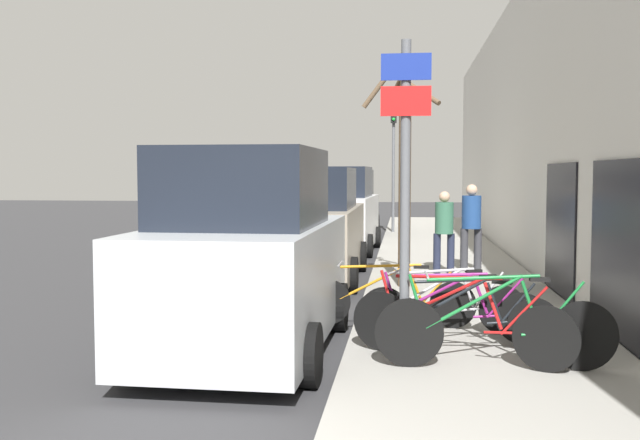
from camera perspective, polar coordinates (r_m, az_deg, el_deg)
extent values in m
plane|color=#333335|center=(14.49, 0.13, -4.83)|extent=(80.00, 80.00, 0.00)
cube|color=#9E9B93|center=(17.18, 9.90, -3.29)|extent=(3.20, 32.00, 0.15)
cube|color=silver|center=(17.27, 15.87, 7.22)|extent=(0.20, 32.00, 6.50)
cube|color=black|center=(9.41, 22.59, -2.15)|extent=(0.03, 2.20, 2.18)
cube|color=black|center=(12.49, 18.63, -0.67)|extent=(0.03, 2.20, 2.18)
cylinder|color=#595B60|center=(7.48, 6.82, 1.28)|extent=(0.10, 0.10, 3.39)
cube|color=navy|center=(7.49, 6.90, 12.08)|extent=(0.51, 0.02, 0.27)
cube|color=red|center=(7.45, 6.88, 9.43)|extent=(0.52, 0.02, 0.30)
cylinder|color=black|center=(7.54, 7.14, -8.94)|extent=(0.72, 0.06, 0.72)
cylinder|color=black|center=(7.80, 20.27, -8.71)|extent=(0.72, 0.06, 0.72)
cylinder|color=#197233|center=(7.52, 12.20, -6.44)|extent=(0.98, 0.07, 0.59)
cylinder|color=#197233|center=(7.50, 12.90, -4.54)|extent=(1.14, 0.07, 0.09)
cylinder|color=#197233|center=(7.62, 16.48, -6.58)|extent=(0.21, 0.04, 0.51)
cylinder|color=#197233|center=(7.72, 18.05, -8.58)|extent=(0.62, 0.05, 0.08)
cylinder|color=#197233|center=(7.69, 18.73, -6.73)|extent=(0.46, 0.04, 0.57)
cylinder|color=#197233|center=(7.48, 7.84, -6.66)|extent=(0.21, 0.04, 0.62)
cube|color=black|center=(7.60, 17.17, -4.55)|extent=(0.20, 0.09, 0.04)
cylinder|color=#99999E|center=(7.44, 8.53, -4.34)|extent=(0.04, 0.44, 0.02)
cylinder|color=black|center=(8.17, 4.91, -8.05)|extent=(0.64, 0.29, 0.68)
cylinder|color=black|center=(7.64, 17.64, -9.06)|extent=(0.64, 0.29, 0.68)
cylinder|color=red|center=(7.87, 9.49, -6.22)|extent=(0.96, 0.41, 0.56)
cylinder|color=red|center=(7.80, 10.15, -4.54)|extent=(1.11, 0.48, 0.09)
cylinder|color=red|center=(7.70, 13.67, -6.68)|extent=(0.21, 0.11, 0.49)
cylinder|color=red|center=(7.70, 15.29, -8.72)|extent=(0.60, 0.27, 0.08)
cylinder|color=red|center=(7.63, 15.99, -7.01)|extent=(0.45, 0.20, 0.55)
cylinder|color=red|center=(8.08, 5.52, -6.10)|extent=(0.21, 0.11, 0.59)
cube|color=black|center=(7.64, 14.36, -4.82)|extent=(0.22, 0.15, 0.04)
cylinder|color=#99999E|center=(8.01, 6.13, -4.11)|extent=(0.19, 0.42, 0.02)
cylinder|color=black|center=(8.32, 6.48, -8.12)|extent=(0.60, 0.06, 0.60)
cylinder|color=black|center=(8.52, 16.74, -7.99)|extent=(0.60, 0.06, 0.60)
cylinder|color=black|center=(8.31, 10.40, -6.22)|extent=(0.85, 0.07, 0.50)
cylinder|color=black|center=(8.29, 10.94, -4.77)|extent=(0.98, 0.08, 0.08)
cylinder|color=black|center=(8.38, 13.75, -6.34)|extent=(0.19, 0.04, 0.43)
cylinder|color=black|center=(8.46, 14.99, -7.88)|extent=(0.53, 0.05, 0.07)
cylinder|color=black|center=(8.44, 15.52, -6.46)|extent=(0.40, 0.05, 0.49)
cylinder|color=black|center=(8.28, 7.01, -6.38)|extent=(0.18, 0.04, 0.52)
cube|color=black|center=(8.36, 14.28, -4.77)|extent=(0.20, 0.09, 0.04)
cylinder|color=#99999E|center=(8.24, 7.55, -4.63)|extent=(0.04, 0.44, 0.02)
cylinder|color=black|center=(8.73, 5.23, -7.53)|extent=(0.61, 0.05, 0.61)
cylinder|color=black|center=(8.80, 15.86, -7.58)|extent=(0.61, 0.05, 0.61)
cylinder|color=#8C1E72|center=(8.67, 9.25, -5.75)|extent=(0.90, 0.06, 0.50)
cylinder|color=#8C1E72|center=(8.64, 9.80, -4.36)|extent=(1.05, 0.06, 0.08)
cylinder|color=#8C1E72|center=(8.70, 12.72, -5.92)|extent=(0.20, 0.04, 0.44)
cylinder|color=#8C1E72|center=(8.76, 14.02, -7.44)|extent=(0.57, 0.04, 0.07)
cylinder|color=#8C1E72|center=(8.73, 14.57, -6.06)|extent=(0.43, 0.04, 0.49)
cylinder|color=#8C1E72|center=(8.68, 5.77, -5.86)|extent=(0.19, 0.04, 0.53)
cube|color=black|center=(8.67, 13.27, -4.39)|extent=(0.20, 0.09, 0.04)
cylinder|color=#99999E|center=(8.64, 6.32, -4.17)|extent=(0.04, 0.44, 0.02)
cylinder|color=black|center=(8.90, 5.12, -7.31)|extent=(0.61, 0.16, 0.61)
cylinder|color=black|center=(9.27, 14.40, -6.97)|extent=(0.61, 0.16, 0.61)
cylinder|color=#B7B7BC|center=(8.97, 8.70, -5.43)|extent=(0.84, 0.20, 0.50)
cylinder|color=#B7B7BC|center=(8.95, 9.19, -4.06)|extent=(0.97, 0.23, 0.08)
cylinder|color=#B7B7BC|center=(9.09, 11.72, -5.48)|extent=(0.19, 0.07, 0.44)
cylinder|color=#B7B7BC|center=(9.19, 12.84, -6.90)|extent=(0.52, 0.13, 0.07)
cylinder|color=#B7B7BC|center=(9.17, 13.31, -5.57)|extent=(0.40, 0.11, 0.49)
cylinder|color=#B7B7BC|center=(8.87, 5.61, -5.65)|extent=(0.18, 0.07, 0.53)
cube|color=black|center=(9.08, 12.20, -4.01)|extent=(0.21, 0.12, 0.04)
cylinder|color=#99999E|center=(8.85, 6.10, -3.98)|extent=(0.11, 0.44, 0.02)
cylinder|color=black|center=(9.54, 0.63, -6.56)|extent=(0.61, 0.05, 0.61)
cylinder|color=black|center=(9.47, 10.58, -6.70)|extent=(0.61, 0.05, 0.61)
cylinder|color=orange|center=(9.43, 4.35, -4.96)|extent=(0.92, 0.06, 0.50)
cylinder|color=orange|center=(9.40, 4.86, -3.68)|extent=(1.07, 0.06, 0.08)
cylinder|color=orange|center=(9.42, 7.60, -5.14)|extent=(0.20, 0.04, 0.44)
cylinder|color=orange|center=(9.46, 8.84, -6.56)|extent=(0.58, 0.04, 0.07)
cylinder|color=orange|center=(9.42, 9.35, -5.29)|extent=(0.43, 0.04, 0.49)
cylinder|color=orange|center=(9.49, 1.13, -5.04)|extent=(0.20, 0.04, 0.53)
cube|color=black|center=(9.38, 8.12, -3.74)|extent=(0.20, 0.08, 0.04)
cylinder|color=#99999E|center=(9.44, 1.63, -3.50)|extent=(0.03, 0.44, 0.02)
cube|color=#B2B7BC|center=(8.65, -5.79, -4.89)|extent=(1.99, 4.25, 1.37)
cube|color=black|center=(8.39, -6.12, 2.63)|extent=(1.75, 2.23, 0.91)
cylinder|color=black|center=(10.23, -9.19, -6.61)|extent=(0.24, 0.67, 0.66)
cylinder|color=black|center=(9.84, 1.48, -6.97)|extent=(0.24, 0.67, 0.66)
cylinder|color=black|center=(7.83, -14.97, -9.89)|extent=(0.24, 0.67, 0.66)
cylinder|color=black|center=(7.31, -0.93, -10.74)|extent=(0.24, 0.67, 0.66)
cube|color=gray|center=(14.33, -0.51, -1.58)|extent=(1.75, 4.68, 1.30)
cube|color=black|center=(14.08, -0.61, 2.59)|extent=(1.57, 2.43, 0.79)
cylinder|color=black|center=(15.93, -2.96, -2.85)|extent=(0.22, 0.67, 0.67)
cylinder|color=black|center=(15.73, 3.30, -2.93)|extent=(0.22, 0.67, 0.67)
cylinder|color=black|center=(13.11, -5.10, -4.28)|extent=(0.22, 0.67, 0.67)
cylinder|color=black|center=(12.87, 2.53, -4.42)|extent=(0.22, 0.67, 0.67)
cube|color=silver|center=(19.62, 1.52, -0.09)|extent=(2.03, 4.18, 1.36)
cube|color=black|center=(19.42, 1.46, 3.08)|extent=(1.76, 2.20, 0.81)
cylinder|color=black|center=(21.06, -0.52, -1.30)|extent=(0.25, 0.63, 0.62)
cylinder|color=black|center=(20.82, 4.52, -1.37)|extent=(0.25, 0.63, 0.62)
cylinder|color=black|center=(18.56, -1.85, -1.99)|extent=(0.25, 0.63, 0.62)
cylinder|color=black|center=(18.30, 3.87, -2.08)|extent=(0.25, 0.63, 0.62)
cube|color=black|center=(24.59, 2.25, 0.49)|extent=(1.87, 4.50, 1.16)
cube|color=black|center=(24.37, 2.23, 2.93)|extent=(1.68, 2.35, 0.94)
cylinder|color=black|center=(26.08, 0.45, -0.26)|extent=(0.22, 0.68, 0.68)
cylinder|color=black|center=(25.95, 4.52, -0.30)|extent=(0.22, 0.68, 0.68)
cylinder|color=black|center=(23.32, -0.28, -0.74)|extent=(0.22, 0.68, 0.68)
cylinder|color=black|center=(23.17, 4.27, -0.78)|extent=(0.22, 0.68, 0.68)
cylinder|color=#333338|center=(15.26, 12.51, -2.28)|extent=(0.16, 0.16, 0.87)
cylinder|color=#333338|center=(15.14, 11.46, -2.31)|extent=(0.16, 0.16, 0.87)
cylinder|color=navy|center=(15.14, 12.02, 0.62)|extent=(0.40, 0.40, 0.69)
sphere|color=tan|center=(15.12, 12.05, 2.36)|extent=(0.23, 0.23, 0.23)
cylinder|color=#1E2338|center=(14.56, 9.34, -2.65)|extent=(0.15, 0.15, 0.80)
cylinder|color=#1E2338|center=(14.63, 10.42, -2.64)|extent=(0.15, 0.15, 0.80)
cylinder|color=#33664C|center=(14.53, 9.91, 0.17)|extent=(0.37, 0.37, 0.63)
sphere|color=tan|center=(14.51, 9.93, 1.84)|extent=(0.22, 0.22, 0.22)
cylinder|color=brown|center=(12.71, 6.78, 1.83)|extent=(0.22, 0.22, 3.18)
cylinder|color=brown|center=(12.51, 8.15, 10.09)|extent=(0.65, 0.65, 0.51)
cylinder|color=brown|center=(13.21, 6.01, 10.23)|extent=(0.48, 0.91, 0.72)
cylinder|color=brown|center=(12.82, 5.19, 11.17)|extent=(0.80, 0.09, 1.03)
cylinder|color=brown|center=(12.99, 6.55, 10.45)|extent=(0.24, 0.49, 0.74)
cylinder|color=#595B60|center=(24.67, 5.89, 4.28)|extent=(0.10, 0.10, 4.50)
cube|color=black|center=(24.65, 5.92, 8.47)|extent=(0.20, 0.16, 0.64)
sphere|color=red|center=(24.58, 5.92, 8.95)|extent=(0.11, 0.11, 0.11)
sphere|color=orange|center=(24.56, 5.91, 8.48)|extent=(0.11, 0.11, 0.11)
sphere|color=green|center=(24.55, 5.91, 8.02)|extent=(0.11, 0.11, 0.11)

